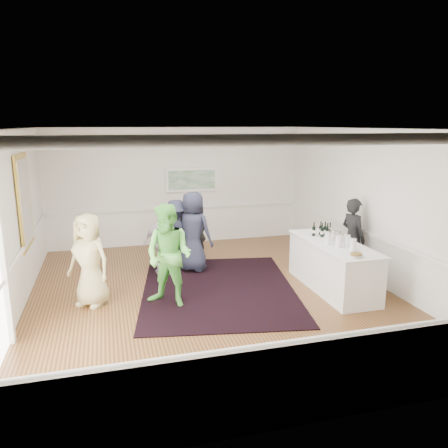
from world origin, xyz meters
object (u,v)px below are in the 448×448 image
object	(u,v)px
guest_lilac	(163,242)
guest_dark_a	(176,235)
ice_bucket	(335,235)
bartender	(353,238)
guest_navy	(193,232)
guest_tan	(89,260)
serving_table	(333,266)
guest_green	(169,256)
guest_dark_b	(194,229)
nut_bowl	(356,255)

from	to	relation	value
guest_lilac	guest_dark_a	size ratio (longest dim) A/B	0.91
guest_dark_a	ice_bucket	xyz separation A→B (m)	(2.93, -1.92, 0.28)
bartender	guest_navy	bearing A→B (deg)	56.05
guest_tan	ice_bucket	size ratio (longest dim) A/B	6.65
bartender	serving_table	bearing A→B (deg)	114.68
guest_navy	bartender	bearing A→B (deg)	-161.84
guest_green	guest_navy	world-z (taller)	guest_green
bartender	guest_tan	xyz separation A→B (m)	(-5.47, -0.12, -0.01)
guest_dark_b	guest_navy	xyz separation A→B (m)	(-0.15, -0.68, 0.10)
guest_tan	ice_bucket	bearing A→B (deg)	33.18
bartender	guest_dark_a	bearing A→B (deg)	55.34
serving_table	guest_dark_b	size ratio (longest dim) A/B	1.49
guest_dark_b	guest_lilac	bearing A→B (deg)	44.48
nut_bowl	guest_tan	bearing A→B (deg)	162.56
serving_table	guest_tan	bearing A→B (deg)	174.45
guest_dark_b	guest_dark_a	bearing A→B (deg)	45.25
guest_dark_b	ice_bucket	bearing A→B (deg)	136.49
guest_lilac	guest_navy	size ratio (longest dim) A/B	0.81
guest_dark_b	nut_bowl	bearing A→B (deg)	123.23
guest_navy	serving_table	bearing A→B (deg)	-177.24
guest_lilac	guest_navy	distance (m)	0.72
guest_navy	nut_bowl	size ratio (longest dim) A/B	7.40
guest_tan	guest_navy	size ratio (longest dim) A/B	0.95
guest_dark_a	guest_dark_b	bearing A→B (deg)	-143.30
guest_tan	guest_dark_a	world-z (taller)	guest_tan
bartender	guest_tan	size ratio (longest dim) A/B	1.01
guest_green	serving_table	bearing A→B (deg)	36.27
ice_bucket	nut_bowl	bearing A→B (deg)	-100.34
guest_green	guest_dark_b	size ratio (longest dim) A/B	1.17
guest_lilac	guest_green	bearing A→B (deg)	84.73
guest_dark_a	guest_dark_b	world-z (taller)	guest_dark_a
guest_dark_b	ice_bucket	world-z (taller)	guest_dark_b
guest_dark_b	guest_navy	bearing A→B (deg)	78.62
guest_lilac	ice_bucket	distance (m)	3.66
serving_table	nut_bowl	bearing A→B (deg)	-96.58
guest_green	guest_dark_b	world-z (taller)	guest_green
bartender	ice_bucket	bearing A→B (deg)	109.34
bartender	guest_lilac	bearing A→B (deg)	61.06
serving_table	guest_navy	bearing A→B (deg)	142.66
serving_table	guest_dark_a	distance (m)	3.53
guest_tan	guest_lilac	size ratio (longest dim) A/B	1.17
bartender	guest_green	distance (m)	4.10
guest_lilac	guest_dark_b	world-z (taller)	guest_dark_b
guest_lilac	guest_navy	bearing A→B (deg)	-172.27
serving_table	guest_lilac	xyz separation A→B (m)	(-3.17, 1.78, 0.25)
guest_lilac	bartender	bearing A→B (deg)	161.81
guest_green	guest_dark_a	distance (m)	2.06
guest_tan	nut_bowl	distance (m)	4.80
guest_dark_a	nut_bowl	distance (m)	4.10
guest_green	ice_bucket	world-z (taller)	guest_green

